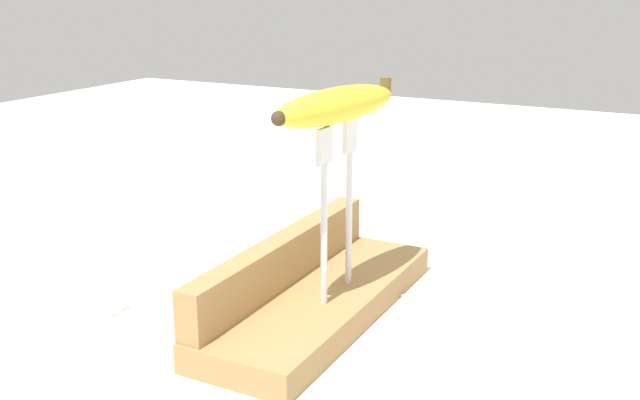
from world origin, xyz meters
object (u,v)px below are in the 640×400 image
(fork_fallen_far, at_px, (449,290))
(fork_fallen_near, at_px, (134,295))
(banana_raised_center, at_px, (338,105))
(fork_stand_center, at_px, (337,194))

(fork_fallen_far, bearing_deg, fork_fallen_near, 119.59)
(banana_raised_center, xyz_separation_m, fork_fallen_near, (-0.06, 0.23, -0.23))
(fork_stand_center, bearing_deg, fork_fallen_near, 104.26)
(banana_raised_center, height_order, fork_fallen_near, banana_raised_center)
(fork_fallen_far, bearing_deg, fork_stand_center, 144.45)
(fork_stand_center, height_order, fork_fallen_near, fork_stand_center)
(fork_stand_center, height_order, fork_fallen_far, fork_stand_center)
(banana_raised_center, relative_size, fork_fallen_near, 1.20)
(banana_raised_center, distance_m, fork_fallen_near, 0.33)
(fork_stand_center, height_order, banana_raised_center, banana_raised_center)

